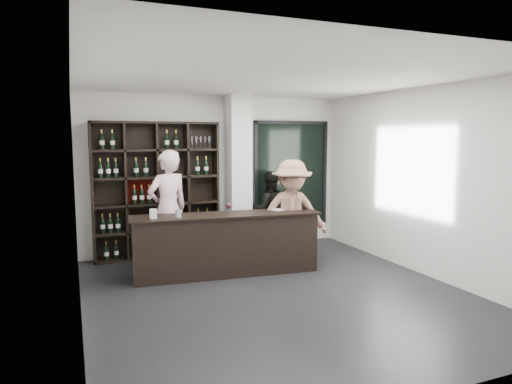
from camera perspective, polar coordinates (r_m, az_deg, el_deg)
name	(u,v)px	position (r m, az deg, el deg)	size (l,w,h in m)	color
floor	(276,294)	(6.42, 2.56, -12.59)	(5.00, 5.50, 0.01)	black
wine_shelf	(157,190)	(8.23, -12.28, 0.22)	(2.20, 0.35, 2.40)	black
structural_column	(239,174)	(8.50, -2.19, 2.27)	(0.40, 0.40, 2.90)	silver
glass_panel	(291,174)	(9.17, 4.41, 2.29)	(1.60, 0.08, 2.10)	black
tasting_counter	(227,244)	(7.14, -3.70, -6.51)	(2.91, 0.61, 0.96)	black
taster_pink	(168,209)	(7.57, -10.93, -2.12)	(0.70, 0.46, 1.93)	beige
taster_black	(269,210)	(8.74, 1.69, -2.26)	(0.72, 0.56, 1.49)	black
customer	(292,214)	(7.43, 4.48, -2.80)	(1.14, 0.66, 1.77)	#966A59
wine_glass	(229,207)	(6.98, -3.42, -1.91)	(0.09, 0.09, 0.22)	white
spit_cup	(178,214)	(6.80, -9.69, -2.68)	(0.09, 0.09, 0.12)	silver
napkin_stack	(277,210)	(7.36, 2.69, -2.23)	(0.14, 0.14, 0.02)	white
card_stand	(153,214)	(6.77, -12.72, -2.69)	(0.10, 0.05, 0.14)	white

